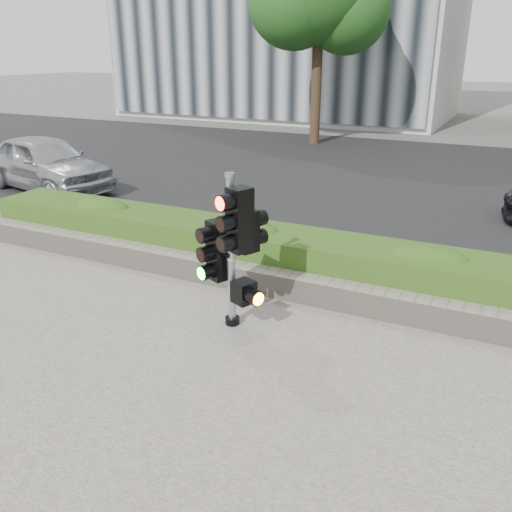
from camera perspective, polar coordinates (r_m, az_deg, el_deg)
ground at (r=6.00m, az=-1.83°, el=-11.90°), size 120.00×120.00×0.00m
road at (r=14.99m, az=16.43°, el=7.63°), size 60.00×13.00×0.02m
curb at (r=8.57m, az=8.02°, el=-1.12°), size 60.00×0.25×0.12m
stone_wall at (r=7.43m, az=5.00°, el=-3.38°), size 12.00×0.32×0.34m
hedge at (r=7.93m, az=6.75°, el=-0.51°), size 12.00×1.00×0.68m
traffic_signal at (r=6.42m, az=-2.31°, el=1.25°), size 0.71×0.61×1.92m
car_silver at (r=14.21m, az=-21.29°, el=9.12°), size 4.10×2.31×1.31m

